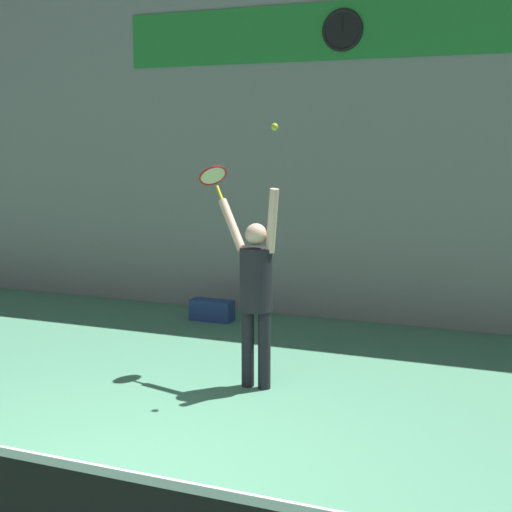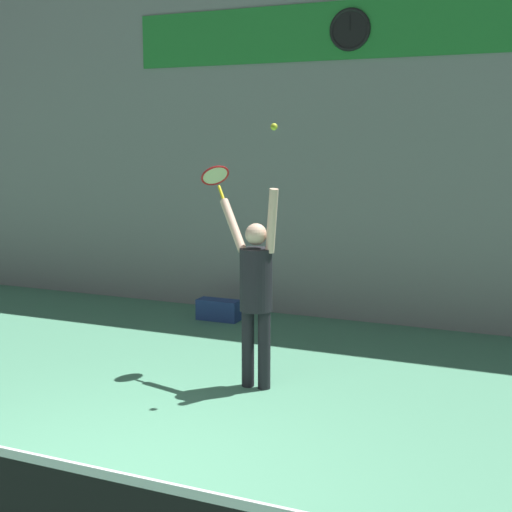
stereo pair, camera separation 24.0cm
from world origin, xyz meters
The scene contains 9 objects.
ground_plane centered at (0.00, 0.00, 0.00)m, with size 18.00×18.00×0.00m, color #4C8C6B.
back_wall centered at (0.00, 5.53, 2.50)m, with size 18.00×0.10×5.00m.
sponsor_banner centered at (0.00, 5.47, 3.99)m, with size 5.97×0.02×0.77m.
scoreboard_clock centered at (0.25, 5.45, 3.99)m, with size 0.56×0.05×0.56m.
tennis_player centered at (0.19, 2.41, 1.06)m, with size 0.82×0.50×2.07m.
tennis_racket centered at (-0.47, 2.83, 2.14)m, with size 0.40×0.40×0.38m.
tennis_ball centered at (0.42, 2.32, 2.66)m, with size 0.07×0.07×0.07m.
water_bottle centered at (-1.48, 4.73, 0.12)m, with size 0.07×0.07×0.26m.
equipment_bag centered at (-1.40, 4.76, 0.15)m, with size 0.61×0.25×0.29m.
Camera 2 is at (2.99, -4.09, 2.53)m, focal length 50.00 mm.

